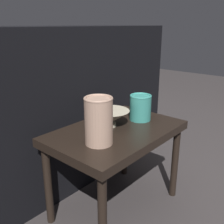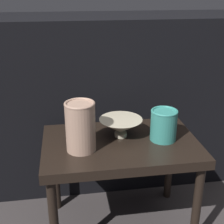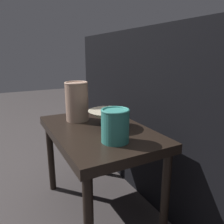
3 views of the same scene
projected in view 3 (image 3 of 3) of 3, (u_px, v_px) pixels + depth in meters
ground_plane at (100, 208)px, 1.13m from camera, size 8.00×8.00×0.00m
table at (99, 139)px, 1.03m from camera, size 0.64×0.41×0.44m
couch_backdrop at (179, 113)px, 1.24m from camera, size 1.59×0.50×0.90m
bowl at (108, 117)px, 1.02m from camera, size 0.18×0.18×0.08m
vase_textured_left at (77, 101)px, 1.11m from camera, size 0.12×0.12×0.20m
vase_colorful_right at (115, 125)px, 0.84m from camera, size 0.11×0.11×0.13m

